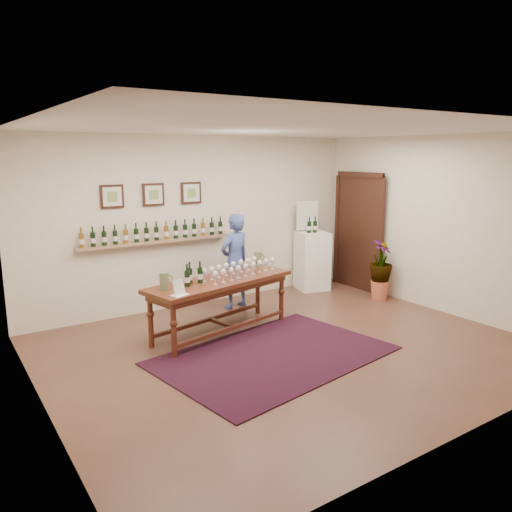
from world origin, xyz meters
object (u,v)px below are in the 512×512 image
display_pedestal (312,261)px  person (235,261)px  potted_plant (381,270)px  tasting_table (221,287)px

display_pedestal → person: person is taller
display_pedestal → person: 1.83m
display_pedestal → potted_plant: size_ratio=1.18×
potted_plant → person: person is taller
display_pedestal → potted_plant: display_pedestal is taller
potted_plant → person: bearing=156.5°
tasting_table → potted_plant: potted_plant is taller
tasting_table → display_pedestal: display_pedestal is taller
potted_plant → person: size_ratio=0.58×
person → tasting_table: bearing=37.9°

